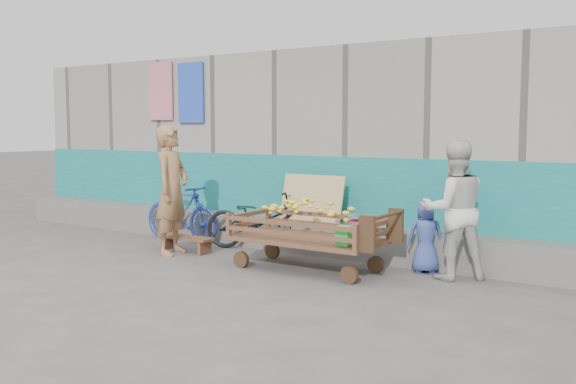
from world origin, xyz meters
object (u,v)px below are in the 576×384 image
Objects in this scene: vendor_man at (172,190)px; woman at (454,210)px; banana_cart at (305,223)px; bicycle_dark at (260,220)px; child at (426,236)px; bench at (186,240)px; bicycle_blue at (181,212)px.

vendor_man reaches higher than woman.
woman reaches higher than banana_cart.
bicycle_dark reaches higher than banana_cart.
vendor_man reaches higher than bicycle_dark.
woman is 1.82× the size of child.
bench is 0.80m from vendor_man.
woman is at bearing -88.92° from bicycle_blue.
banana_cart is 1.25× the size of woman.
child reaches higher than bench.
banana_cart is 1.85m from woman.
child is at bearing -87.38° from bicycle_blue.
bicycle_blue reaches higher than bicycle_dark.
child is (3.48, 0.89, -0.47)m from vendor_man.
bicycle_dark is (0.84, 0.70, 0.28)m from bench.
child is 0.59× the size of bicycle_blue.
vendor_man is 1.08× the size of bicycle_dark.
banana_cart is 2.31× the size of bench.
vendor_man is at bearing -15.44° from child.
woman reaches higher than bicycle_dark.
bench is at bearing -19.15° from child.
bicycle_blue is (-0.66, 0.61, 0.30)m from bench.
bench is 0.54× the size of woman.
vendor_man is 1.15m from bicycle_blue.
banana_cart is 1.22× the size of bicycle_dark.
bicycle_blue reaches higher than child.
bicycle_dark is at bearing 149.07° from banana_cart.
bench is 3.94m from woman.
bench is 3.52m from child.
bicycle_blue is at bearing 77.93° from bicycle_dark.
vendor_man is 1.11× the size of woman.
bicycle_blue is (-2.77, 0.67, -0.14)m from banana_cart.
banana_cart reaches higher than bench.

